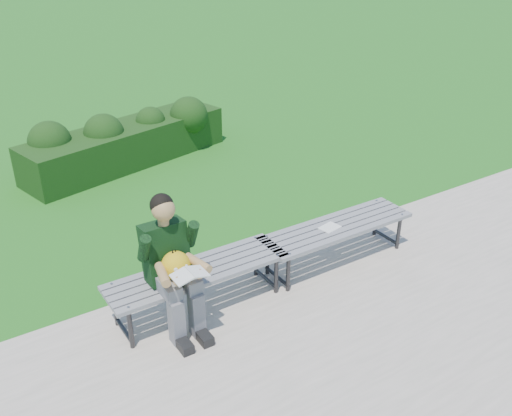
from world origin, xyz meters
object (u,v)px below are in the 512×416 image
at_px(bench_left, 198,274).
at_px(seated_boy, 172,262).
at_px(bench_right, 337,230).
at_px(paper_sheet, 330,227).
at_px(hedge, 125,139).

bearing_deg(bench_left, seated_boy, -161.96).
bearing_deg(bench_right, seated_boy, -178.37).
distance_m(seated_boy, paper_sheet, 1.90).
bearing_deg(bench_left, paper_sheet, -1.50).
relative_size(hedge, seated_boy, 2.59).
distance_m(hedge, seated_boy, 4.21).
bearing_deg(bench_right, hedge, 102.60).
bearing_deg(seated_boy, bench_right, 1.63).
bearing_deg(bench_left, bench_right, -1.41).
bearing_deg(paper_sheet, seated_boy, -178.28).
bearing_deg(seated_boy, bench_left, 18.04).
distance_m(bench_left, bench_right, 1.68).
bearing_deg(bench_right, paper_sheet, 180.00).
bearing_deg(hedge, paper_sheet, -78.78).
relative_size(bench_left, paper_sheet, 7.30).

